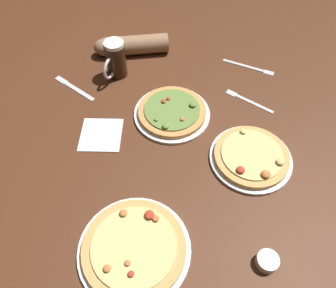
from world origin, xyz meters
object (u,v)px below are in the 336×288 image
at_px(pizza_plate_far, 172,112).
at_px(pizza_plate_side, 251,157).
at_px(ramekin_sauce, 267,261).
at_px(pizza_plate_near, 134,248).
at_px(napkin_folded, 101,134).
at_px(fork_spare, 248,101).
at_px(knife_spare, 74,88).
at_px(diner_arm, 129,45).
at_px(fork_left, 249,67).
at_px(beer_mug_dark, 115,60).

xyz_separation_m(pizza_plate_far, pizza_plate_side, (0.25, -0.25, 0.00)).
relative_size(pizza_plate_far, ramekin_sauce, 4.68).
bearing_deg(pizza_plate_side, pizza_plate_near, -147.82).
distance_m(pizza_plate_near, ramekin_sauce, 0.39).
xyz_separation_m(pizza_plate_near, napkin_folded, (-0.10, 0.46, -0.01)).
height_order(pizza_plate_far, fork_spare, pizza_plate_far).
bearing_deg(knife_spare, diner_arm, 39.40).
bearing_deg(pizza_plate_near, fork_left, 53.23).
height_order(pizza_plate_near, beer_mug_dark, beer_mug_dark).
bearing_deg(fork_spare, napkin_folded, -170.39).
relative_size(pizza_plate_far, diner_arm, 0.89).
bearing_deg(pizza_plate_near, knife_spare, 106.03).
relative_size(knife_spare, diner_arm, 0.52).
height_order(napkin_folded, fork_left, napkin_folded).
distance_m(pizza_plate_far, napkin_folded, 0.29).
height_order(fork_left, diner_arm, diner_arm).
bearing_deg(ramekin_sauce, napkin_folded, 131.21).
distance_m(pizza_plate_near, knife_spare, 0.76).
relative_size(pizza_plate_far, fork_left, 1.44).
relative_size(pizza_plate_far, beer_mug_dark, 1.82).
bearing_deg(diner_arm, fork_left, -18.04).
height_order(pizza_plate_far, knife_spare, pizza_plate_far).
relative_size(ramekin_sauce, fork_spare, 0.38).
bearing_deg(pizza_plate_near, beer_mug_dark, 91.53).
relative_size(ramekin_sauce, fork_left, 0.31).
bearing_deg(knife_spare, fork_spare, -13.30).
xyz_separation_m(beer_mug_dark, ramekin_sauce, (0.40, -0.88, -0.07)).
xyz_separation_m(ramekin_sauce, napkin_folded, (-0.48, 0.54, -0.01)).
distance_m(pizza_plate_far, ramekin_sauce, 0.64).
relative_size(pizza_plate_side, fork_left, 1.40).
bearing_deg(ramekin_sauce, knife_spare, 125.81).
relative_size(napkin_folded, fork_left, 0.76).
bearing_deg(pizza_plate_side, fork_left, 74.55).
xyz_separation_m(ramekin_sauce, knife_spare, (-0.59, 0.82, -0.01)).
relative_size(pizza_plate_near, ramekin_sauce, 5.24).
distance_m(pizza_plate_side, napkin_folded, 0.56).
distance_m(napkin_folded, fork_spare, 0.61).
height_order(pizza_plate_near, napkin_folded, pizza_plate_near).
distance_m(beer_mug_dark, ramekin_sauce, 0.97).
relative_size(beer_mug_dark, diner_arm, 0.49).
distance_m(pizza_plate_near, beer_mug_dark, 0.80).
relative_size(ramekin_sauce, napkin_folded, 0.41).
xyz_separation_m(beer_mug_dark, napkin_folded, (-0.08, -0.34, -0.08)).
relative_size(pizza_plate_side, beer_mug_dark, 1.78).
bearing_deg(fork_spare, pizza_plate_near, -132.27).
xyz_separation_m(beer_mug_dark, fork_spare, (0.53, -0.23, -0.08)).
bearing_deg(fork_spare, pizza_plate_far, -173.69).
distance_m(ramekin_sauce, diner_arm, 1.08).
height_order(pizza_plate_side, napkin_folded, pizza_plate_side).
height_order(pizza_plate_near, ramekin_sauce, pizza_plate_near).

